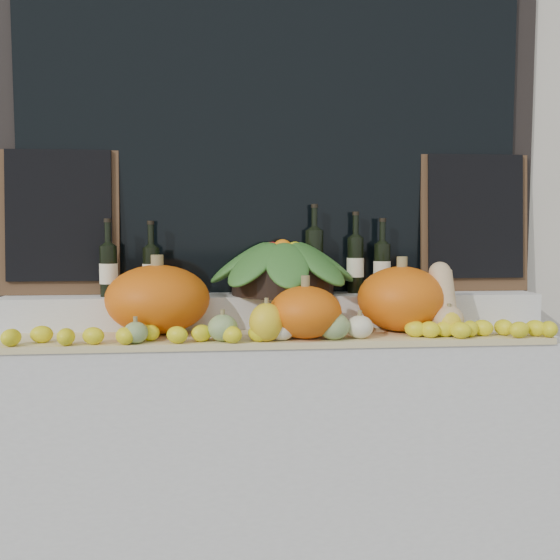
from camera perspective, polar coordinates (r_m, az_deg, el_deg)
The scene contains 18 objects.
storefront_facade at distance 3.40m, azimuth -1.37°, elevation 20.48°, with size 7.00×0.94×4.50m.
display_sill at distance 2.70m, azimuth -0.16°, elevation -14.40°, with size 2.30×0.55×0.88m, color silver.
rear_tier at distance 2.72m, azimuth -0.45°, elevation -2.97°, with size 2.30×0.25×0.16m, color silver.
straw_bedding at distance 2.46m, azimuth 0.11°, elevation -5.38°, with size 2.10×0.32×0.03m, color tan.
pumpkin_left at distance 2.54m, azimuth -11.11°, elevation -1.74°, with size 0.42×0.42×0.28m, color orange.
pumpkin_right at distance 2.60m, azimuth 11.04°, elevation -1.70°, with size 0.36×0.36×0.27m, color orange.
pumpkin_center at distance 2.39m, azimuth 2.33°, elevation -2.95°, with size 0.28×0.28×0.20m, color orange.
butternut_squash at distance 2.58m, azimuth 14.80°, elevation -1.98°, with size 0.13×0.20×0.29m.
decorative_gourds at distance 2.36m, azimuth 1.72°, elevation -4.18°, with size 1.30×0.17×0.17m.
lemon_heap at distance 2.35m, azimuth 0.37°, elevation -4.78°, with size 2.20×0.16×0.06m, color yellow, non-canonical shape.
produce_bowl at distance 2.69m, azimuth 0.24°, elevation 1.23°, with size 0.67×0.67×0.25m.
wine_bottle_far_left at distance 2.71m, azimuth -15.40°, elevation 0.89°, with size 0.08×0.08×0.33m.
wine_bottle_near_left at distance 2.72m, azimuth -11.67°, elevation 0.89°, with size 0.08×0.08×0.32m.
wine_bottle_tall at distance 2.75m, azimuth 3.14°, elevation 1.76°, with size 0.08×0.08×0.39m.
wine_bottle_near_right at distance 2.79m, azimuth 6.90°, elevation 1.47°, with size 0.08×0.08×0.36m.
wine_bottle_far_right at distance 2.80m, azimuth 9.31°, elevation 1.16°, with size 0.08×0.08×0.33m.
chalkboard_left at distance 2.84m, azimuth -19.51°, elevation 5.25°, with size 0.50×0.07×0.62m.
chalkboard_right at distance 2.99m, azimuth 17.39°, elevation 5.27°, with size 0.50×0.07×0.62m.
Camera 1 is at (-0.24, -1.01, 1.33)m, focal length 40.00 mm.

